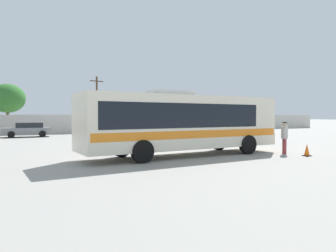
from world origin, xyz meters
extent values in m
plane|color=gray|center=(0.00, 10.00, 0.00)|extent=(300.00, 300.00, 0.00)
cube|color=beige|center=(0.00, 23.87, 1.11)|extent=(80.00, 0.30, 2.22)
cube|color=silver|center=(1.40, -0.07, 1.79)|extent=(11.17, 3.41, 2.70)
cube|color=black|center=(0.85, -0.12, 2.12)|extent=(9.20, 3.29, 1.19)
cube|color=orange|center=(1.40, -0.07, 1.20)|extent=(10.95, 3.42, 0.38)
cube|color=#19212D|center=(6.90, 0.37, 2.28)|extent=(0.22, 2.29, 1.40)
cube|color=orange|center=(6.91, 0.37, 0.77)|extent=(0.26, 2.50, 0.65)
cube|color=#B2B2B2|center=(0.58, -0.14, 3.26)|extent=(2.30, 1.57, 0.24)
cylinder|color=black|center=(4.71, 1.42, 0.52)|extent=(1.06, 0.38, 1.04)
cylinder|color=black|center=(4.90, -1.02, 0.52)|extent=(1.06, 0.38, 1.04)
cylinder|color=black|center=(-1.71, 0.91, 0.52)|extent=(1.06, 0.38, 1.04)
cylinder|color=black|center=(-1.52, -1.53, 0.52)|extent=(1.06, 0.38, 1.04)
cylinder|color=#99383D|center=(6.78, -1.80, 0.42)|extent=(0.16, 0.16, 0.85)
cylinder|color=#99383D|center=(6.72, -1.94, 0.42)|extent=(0.16, 0.16, 0.85)
cylinder|color=#B7B2A8|center=(6.75, -1.87, 1.18)|extent=(0.46, 0.46, 0.67)
sphere|color=beige|center=(6.75, -1.87, 1.63)|extent=(0.23, 0.23, 0.23)
cylinder|color=#262628|center=(6.75, -1.87, 1.73)|extent=(0.24, 0.24, 0.07)
cube|color=slate|center=(-5.45, 19.61, 0.62)|extent=(4.49, 1.85, 0.60)
cube|color=black|center=(-5.23, 19.60, 1.17)|extent=(2.48, 1.68, 0.49)
cylinder|color=black|center=(-6.85, 18.74, 0.32)|extent=(0.64, 0.23, 0.64)
cylinder|color=black|center=(-6.83, 20.50, 0.32)|extent=(0.64, 0.23, 0.64)
cylinder|color=black|center=(-4.08, 18.71, 0.32)|extent=(0.64, 0.23, 0.64)
cylinder|color=black|center=(-4.06, 20.47, 0.32)|extent=(0.64, 0.23, 0.64)
cylinder|color=#4C3823|center=(3.21, 26.55, 3.62)|extent=(0.24, 0.24, 7.23)
cube|color=#473321|center=(3.21, 26.55, 6.63)|extent=(1.79, 0.44, 0.12)
cylinder|color=brown|center=(-7.25, 28.52, 1.39)|extent=(0.32, 0.32, 2.79)
ellipsoid|color=#2D6628|center=(-7.25, 28.52, 4.24)|extent=(4.14, 4.14, 3.52)
cube|color=black|center=(7.12, -3.05, 0.02)|extent=(0.36, 0.36, 0.04)
cone|color=orange|center=(7.12, -3.05, 0.34)|extent=(0.28, 0.28, 0.60)
camera|label=1|loc=(-6.65, -14.50, 2.11)|focal=33.58mm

